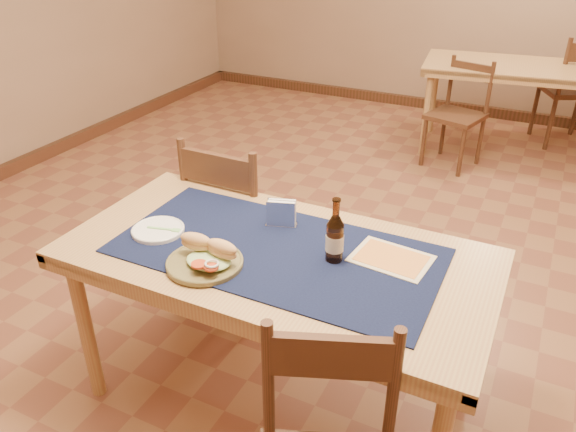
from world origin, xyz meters
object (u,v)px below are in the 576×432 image
at_px(main_table, 276,270).
at_px(chair_main_far, 238,221).
at_px(back_table, 517,75).
at_px(beer_bottle, 335,238).
at_px(sandwich_plate, 207,258).
at_px(napkin_holder, 281,214).

bearing_deg(main_table, chair_main_far, 132.89).
bearing_deg(chair_main_far, back_table, 71.19).
bearing_deg(beer_bottle, back_table, 85.35).
distance_m(back_table, sandwich_plate, 3.64).
xyz_separation_m(main_table, chair_main_far, (-0.48, 0.52, -0.17)).
xyz_separation_m(main_table, sandwich_plate, (-0.18, -0.20, 0.12)).
relative_size(back_table, chair_main_far, 1.64).
xyz_separation_m(beer_bottle, napkin_holder, (-0.28, 0.14, -0.04)).
bearing_deg(napkin_holder, beer_bottle, -26.43).
relative_size(back_table, sandwich_plate, 5.68).
bearing_deg(chair_main_far, beer_bottle, -34.77).
bearing_deg(back_table, napkin_holder, -99.83).
bearing_deg(sandwich_plate, napkin_holder, 73.80).
distance_m(back_table, beer_bottle, 3.36).
distance_m(sandwich_plate, napkin_holder, 0.39).
height_order(main_table, sandwich_plate, sandwich_plate).
height_order(chair_main_far, sandwich_plate, chair_main_far).
bearing_deg(napkin_holder, back_table, 80.17).
bearing_deg(sandwich_plate, back_table, 79.49).
relative_size(back_table, beer_bottle, 6.39).
relative_size(chair_main_far, sandwich_plate, 3.46).
bearing_deg(beer_bottle, sandwich_plate, -149.30).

